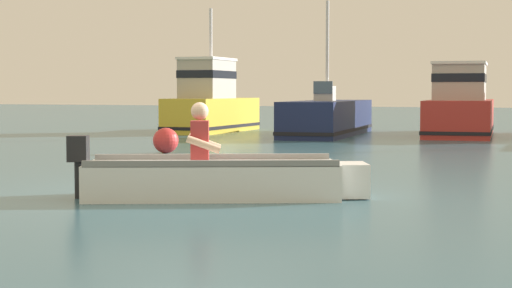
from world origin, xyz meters
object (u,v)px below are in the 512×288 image
moored_boat_navy (328,119)px  moored_boat_red (460,108)px  rowboat_with_person (218,178)px  moored_boat_yellow (211,104)px  mooring_buoy (166,141)px

moored_boat_navy → moored_boat_red: moored_boat_navy is taller
rowboat_with_person → moored_boat_navy: (-3.05, 14.91, 0.25)m
rowboat_with_person → moored_boat_yellow: 17.08m
moored_boat_navy → rowboat_with_person: bearing=-78.4°
moored_boat_navy → moored_boat_yellow: bearing=172.2°
moored_boat_red → rowboat_with_person: bearing=-92.4°
mooring_buoy → moored_boat_red: bearing=63.6°
rowboat_with_person → moored_boat_red: bearing=87.6°
rowboat_with_person → mooring_buoy: bearing=122.5°
rowboat_with_person → moored_boat_yellow: (-7.18, 15.48, 0.64)m
moored_boat_red → moored_boat_yellow: bearing=-175.3°
mooring_buoy → moored_boat_navy: bearing=82.8°
rowboat_with_person → moored_boat_red: moored_boat_red is taller
moored_boat_yellow → mooring_buoy: (3.07, -9.01, -0.62)m
rowboat_with_person → moored_boat_yellow: moored_boat_yellow is taller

